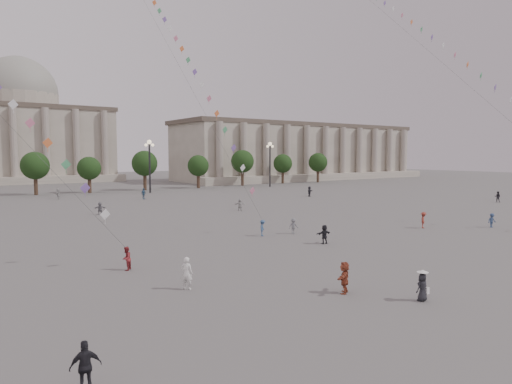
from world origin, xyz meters
TOP-DOWN VIEW (x-y plane):
  - ground at (0.00, 0.00)m, footprint 360.00×360.00m
  - hall_east at (75.00, 93.89)m, footprint 84.00×26.22m
  - hall_central at (0.00, 129.22)m, footprint 48.30×34.30m
  - tree_row at (0.00, 78.00)m, footprint 137.12×5.12m
  - lamp_post_mid_east at (15.00, 70.00)m, footprint 2.00×0.90m
  - lamp_post_far_east at (45.00, 70.00)m, footprint 2.00×0.90m
  - person_crowd_0 at (9.21, 58.48)m, footprint 1.21×0.91m
  - person_crowd_3 at (7.72, 11.62)m, footprint 1.56×0.55m
  - person_crowd_4 at (-2.96, 67.12)m, footprint 1.40×1.74m
  - person_crowd_6 at (8.65, 17.00)m, footprint 1.12×0.81m
  - person_crowd_7 at (14.25, 35.42)m, footprint 1.51×1.31m
  - person_crowd_8 at (22.17, 11.86)m, footprint 1.27×1.16m
  - person_crowd_9 at (36.18, 45.83)m, footprint 1.82×1.22m
  - person_crowd_12 at (-2.84, 42.25)m, footprint 1.56×0.67m
  - person_crowd_13 at (-8.14, 6.25)m, footprint 0.79×0.83m
  - person_crowd_14 at (28.58, 7.98)m, footprint 1.10×0.81m
  - person_crowd_15 at (54.76, 20.93)m, footprint 0.96×1.05m
  - tourist_2 at (-1.17, 0.55)m, footprint 1.68×1.38m
  - tourist_4 at (-15.96, -2.20)m, footprint 1.06×0.55m
  - kite_flyer_0 at (-9.56, 12.51)m, footprint 0.97×0.99m
  - kite_flyer_1 at (5.48, 17.77)m, footprint 1.11×1.13m
  - hat_person at (1.24, -2.79)m, footprint 0.73×0.60m
  - kite_train_mid at (6.07, 43.66)m, footprint 1.85×48.59m
  - kite_train_east at (37.49, 22.89)m, footprint 11.71×47.91m

SIDE VIEW (x-z plane):
  - ground at x=0.00m, z-range 0.00..0.00m
  - person_crowd_14 at x=28.58m, z-range 0.00..1.52m
  - person_crowd_6 at x=8.65m, z-range 0.00..1.55m
  - kite_flyer_1 at x=5.48m, z-range 0.00..1.56m
  - kite_flyer_0 at x=-9.56m, z-range 0.00..1.61m
  - hat_person at x=1.24m, z-range -0.03..1.66m
  - person_crowd_12 at x=-2.84m, z-range 0.00..1.63m
  - person_crowd_7 at x=14.25m, z-range 0.00..1.65m
  - person_crowd_3 at x=7.72m, z-range 0.00..1.67m
  - person_crowd_8 at x=22.17m, z-range 0.00..1.72m
  - tourist_4 at x=-15.96m, z-range 0.00..1.74m
  - person_crowd_15 at x=54.76m, z-range 0.00..1.77m
  - tourist_2 at x=-1.17m, z-range 0.00..1.80m
  - person_crowd_4 at x=-2.96m, z-range 0.00..1.86m
  - person_crowd_9 at x=36.18m, z-range 0.00..1.88m
  - person_crowd_0 at x=9.21m, z-range 0.00..1.91m
  - person_crowd_13 at x=-8.14m, z-range 0.00..1.91m
  - tree_row at x=0.00m, z-range 1.39..9.39m
  - lamp_post_mid_east at x=15.00m, z-range 2.03..12.68m
  - lamp_post_far_east at x=45.00m, z-range 2.03..12.68m
  - hall_east at x=75.00m, z-range -0.17..17.03m
  - hall_central at x=0.00m, z-range -3.52..31.98m
  - kite_train_east at x=37.49m, z-range -8.55..56.59m
  - kite_train_mid at x=6.07m, z-range -6.93..61.47m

